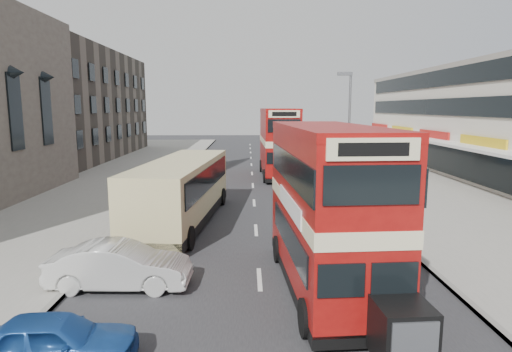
% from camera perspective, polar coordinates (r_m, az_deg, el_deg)
% --- Properties ---
extents(ground, '(160.00, 160.00, 0.00)m').
position_cam_1_polar(ground, '(13.41, 0.70, -16.55)').
color(ground, '#28282B').
rests_on(ground, ground).
extents(road_surface, '(12.00, 90.00, 0.01)m').
position_cam_1_polar(road_surface, '(32.61, -0.41, -1.24)').
color(road_surface, '#28282B').
rests_on(road_surface, ground).
extents(pavement_right, '(12.00, 90.00, 0.15)m').
position_cam_1_polar(pavement_right, '(34.87, 19.72, -0.99)').
color(pavement_right, gray).
rests_on(pavement_right, ground).
extents(pavement_left, '(12.00, 90.00, 0.15)m').
position_cam_1_polar(pavement_left, '(34.60, -20.71, -1.12)').
color(pavement_left, gray).
rests_on(pavement_left, ground).
extents(kerb_left, '(0.20, 90.00, 0.16)m').
position_cam_1_polar(kerb_left, '(33.09, -11.03, -1.14)').
color(kerb_left, gray).
rests_on(kerb_left, ground).
extents(kerb_right, '(0.20, 90.00, 0.16)m').
position_cam_1_polar(kerb_right, '(33.24, 10.17, -1.07)').
color(kerb_right, gray).
rests_on(kerb_right, ground).
extents(brick_terrace, '(14.00, 28.00, 12.00)m').
position_cam_1_polar(brick_terrace, '(54.56, -24.73, 8.37)').
color(brick_terrace, '#66594C').
rests_on(brick_terrace, ground).
extents(commercial_row, '(9.90, 46.20, 9.30)m').
position_cam_1_polar(commercial_row, '(39.72, 29.88, 6.21)').
color(commercial_row, beige).
rests_on(commercial_row, ground).
extents(street_lamp, '(1.00, 0.20, 8.12)m').
position_cam_1_polar(street_lamp, '(30.89, 11.90, 6.92)').
color(street_lamp, slate).
rests_on(street_lamp, ground).
extents(bus_main, '(3.02, 9.21, 5.05)m').
position_cam_1_polar(bus_main, '(13.91, 9.32, -4.11)').
color(bus_main, black).
rests_on(bus_main, ground).
extents(bus_second, '(2.88, 9.96, 5.48)m').
position_cam_1_polar(bus_second, '(36.59, 3.01, 4.40)').
color(bus_second, black).
rests_on(bus_second, ground).
extents(coach, '(3.91, 11.30, 2.94)m').
position_cam_1_polar(coach, '(22.21, -9.63, -1.66)').
color(coach, black).
rests_on(coach, ground).
extents(car_left_near, '(3.78, 1.77, 1.25)m').
position_cam_1_polar(car_left_near, '(11.33, -24.82, -18.92)').
color(car_left_near, '#1C4B9A').
rests_on(car_left_near, ground).
extents(car_left_front, '(4.53, 1.69, 1.48)m').
position_cam_1_polar(car_left_front, '(14.99, -17.30, -11.09)').
color(car_left_front, silver).
rests_on(car_left_front, ground).
extents(car_right_a, '(5.05, 2.58, 1.40)m').
position_cam_1_polar(car_right_a, '(30.02, 9.79, -0.91)').
color(car_right_a, maroon).
rests_on(car_right_a, ground).
extents(car_right_b, '(4.37, 2.38, 1.16)m').
position_cam_1_polar(car_right_b, '(36.15, 8.12, 0.60)').
color(car_right_b, orange).
rests_on(car_right_b, ground).
extents(car_right_c, '(4.14, 1.78, 1.39)m').
position_cam_1_polar(car_right_c, '(43.34, 6.19, 2.16)').
color(car_right_c, '#567CAD').
rests_on(car_right_c, ground).
extents(pedestrian_near, '(0.66, 0.47, 1.74)m').
position_cam_1_polar(pedestrian_near, '(28.85, 16.24, -0.90)').
color(pedestrian_near, gray).
rests_on(pedestrian_near, pavement_right).
extents(pedestrian_far, '(1.22, 0.89, 1.92)m').
position_cam_1_polar(pedestrian_far, '(44.08, 11.22, 2.70)').
color(pedestrian_far, gray).
rests_on(pedestrian_far, pavement_right).
extents(cyclist, '(0.74, 1.75, 2.01)m').
position_cam_1_polar(cyclist, '(33.95, 6.56, 0.24)').
color(cyclist, gray).
rests_on(cyclist, ground).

